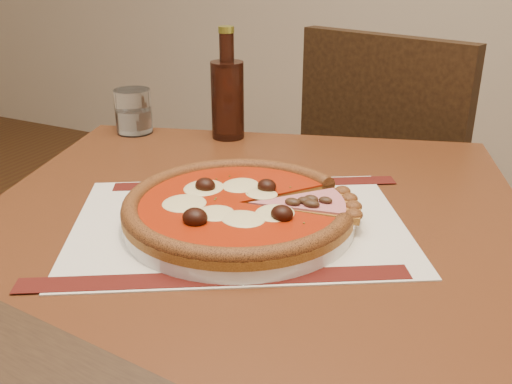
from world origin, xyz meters
TOP-DOWN VIEW (x-y plane):
  - table at (0.94, 0.97)m, footprint 1.00×1.00m
  - chair_far at (0.98, 1.73)m, footprint 0.54×0.54m
  - placemat at (0.94, 0.94)m, footprint 0.56×0.52m
  - plate at (0.94, 0.94)m, footprint 0.32×0.32m
  - pizza at (0.94, 0.94)m, footprint 0.32×0.32m
  - ham_slice at (1.03, 1.01)m, footprint 0.15×0.12m
  - water_glass at (0.54, 1.22)m, footprint 0.09×0.09m
  - bottle at (0.73, 1.28)m, footprint 0.07×0.07m

SIDE VIEW (x-z plane):
  - chair_far at x=0.98m, z-range 0.07..0.99m
  - table at x=0.94m, z-range 0.27..1.02m
  - placemat at x=0.94m, z-range 0.75..0.75m
  - plate at x=0.94m, z-range 0.75..0.77m
  - ham_slice at x=1.03m, z-range 0.77..0.79m
  - pizza at x=0.94m, z-range 0.76..0.80m
  - water_glass at x=0.54m, z-range 0.75..0.84m
  - bottle at x=0.73m, z-range 0.73..0.95m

